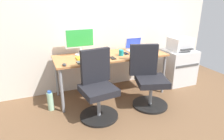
# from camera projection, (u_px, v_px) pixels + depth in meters

# --- Properties ---
(ground_plane) EXTENTS (5.28, 5.28, 0.00)m
(ground_plane) POSITION_uv_depth(u_px,v_px,m) (111.00, 93.00, 3.46)
(ground_plane) COLOR brown
(back_wall) EXTENTS (4.40, 0.04, 2.60)m
(back_wall) POSITION_uv_depth(u_px,v_px,m) (102.00, 15.00, 3.37)
(back_wall) COLOR silver
(back_wall) RESTS_ON ground
(desk) EXTENTS (1.83, 0.67, 0.71)m
(desk) POSITION_uv_depth(u_px,v_px,m) (111.00, 58.00, 3.24)
(desk) COLOR #B77542
(desk) RESTS_ON ground
(office_chair_left) EXTENTS (0.54, 0.54, 0.94)m
(office_chair_left) POSITION_uv_depth(u_px,v_px,m) (98.00, 88.00, 2.70)
(office_chair_left) COLOR black
(office_chair_left) RESTS_ON ground
(office_chair_right) EXTENTS (0.55, 0.55, 0.94)m
(office_chair_right) POSITION_uv_depth(u_px,v_px,m) (148.00, 79.00, 2.98)
(office_chair_right) COLOR black
(office_chair_right) RESTS_ON ground
(side_cabinet) EXTENTS (0.57, 0.53, 0.65)m
(side_cabinet) POSITION_uv_depth(u_px,v_px,m) (177.00, 66.00, 3.83)
(side_cabinet) COLOR silver
(side_cabinet) RESTS_ON ground
(printer) EXTENTS (0.38, 0.40, 0.24)m
(printer) POSITION_uv_depth(u_px,v_px,m) (180.00, 44.00, 3.67)
(printer) COLOR silver
(printer) RESTS_ON side_cabinet
(water_bottle_on_floor) EXTENTS (0.09, 0.09, 0.31)m
(water_bottle_on_floor) POSITION_uv_depth(u_px,v_px,m) (50.00, 101.00, 2.92)
(water_bottle_on_floor) COLOR #A5D8B2
(water_bottle_on_floor) RESTS_ON ground
(desktop_monitor) EXTENTS (0.48, 0.18, 0.43)m
(desktop_monitor) POSITION_uv_depth(u_px,v_px,m) (80.00, 40.00, 3.14)
(desktop_monitor) COLOR silver
(desktop_monitor) RESTS_ON desk
(open_laptop) EXTENTS (0.31, 0.27, 0.22)m
(open_laptop) POSITION_uv_depth(u_px,v_px,m) (135.00, 48.00, 3.46)
(open_laptop) COLOR silver
(open_laptop) RESTS_ON desk
(keyboard_by_monitor) EXTENTS (0.34, 0.12, 0.02)m
(keyboard_by_monitor) POSITION_uv_depth(u_px,v_px,m) (89.00, 61.00, 2.86)
(keyboard_by_monitor) COLOR #515156
(keyboard_by_monitor) RESTS_ON desk
(keyboard_by_laptop) EXTENTS (0.34, 0.12, 0.02)m
(keyboard_by_laptop) POSITION_uv_depth(u_px,v_px,m) (144.00, 55.00, 3.15)
(keyboard_by_laptop) COLOR silver
(keyboard_by_laptop) RESTS_ON desk
(mouse_by_monitor) EXTENTS (0.06, 0.10, 0.03)m
(mouse_by_monitor) POSITION_uv_depth(u_px,v_px,m) (64.00, 65.00, 2.70)
(mouse_by_monitor) COLOR #2D2D2D
(mouse_by_monitor) RESTS_ON desk
(mouse_by_laptop) EXTENTS (0.06, 0.10, 0.03)m
(mouse_by_laptop) POSITION_uv_depth(u_px,v_px,m) (156.00, 52.00, 3.35)
(mouse_by_laptop) COLOR #B7B7B7
(mouse_by_laptop) RESTS_ON desk
(coffee_mug) EXTENTS (0.08, 0.08, 0.09)m
(coffee_mug) POSITION_uv_depth(u_px,v_px,m) (121.00, 53.00, 3.17)
(coffee_mug) COLOR teal
(coffee_mug) RESTS_ON desk
(pen_cup) EXTENTS (0.07, 0.07, 0.10)m
(pen_cup) POSITION_uv_depth(u_px,v_px,m) (96.00, 56.00, 2.99)
(pen_cup) COLOR slate
(pen_cup) RESTS_ON desk
(phone_near_monitor) EXTENTS (0.07, 0.14, 0.01)m
(phone_near_monitor) POSITION_uv_depth(u_px,v_px,m) (113.00, 58.00, 3.03)
(phone_near_monitor) COLOR black
(phone_near_monitor) RESTS_ON desk
(phone_near_laptop) EXTENTS (0.07, 0.14, 0.01)m
(phone_near_laptop) POSITION_uv_depth(u_px,v_px,m) (125.00, 53.00, 3.29)
(phone_near_laptop) COLOR black
(phone_near_laptop) RESTS_ON desk
(notebook) EXTENTS (0.21, 0.15, 0.03)m
(notebook) POSITION_uv_depth(u_px,v_px,m) (83.00, 58.00, 3.02)
(notebook) COLOR yellow
(notebook) RESTS_ON desk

